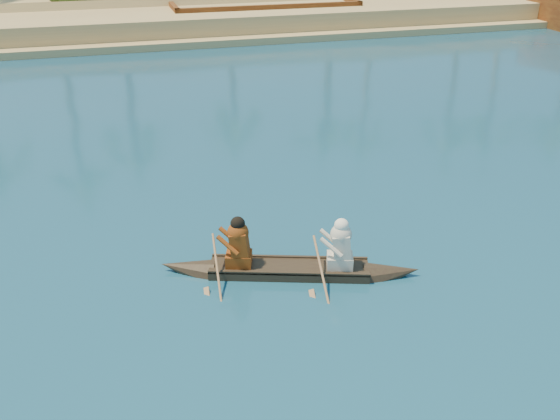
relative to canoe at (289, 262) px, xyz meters
name	(u,v)px	position (x,y,z in m)	size (l,w,h in m)	color
ground	(410,259)	(2.58, -0.17, -0.27)	(160.00, 160.00, 0.00)	#0B2748
shrub_cluster	(181,0)	(2.58, 31.33, 0.93)	(100.00, 6.00, 2.40)	#203A15
canoe	(289,262)	(0.00, 0.00, 0.00)	(5.08, 2.30, 1.41)	#31291B
barge_mid	(265,17)	(6.85, 26.83, 0.37)	(10.99, 3.78, 1.82)	brown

